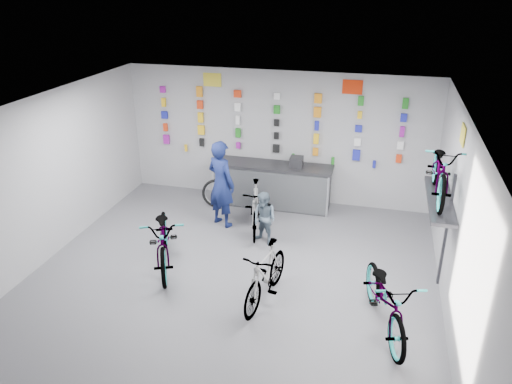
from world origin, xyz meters
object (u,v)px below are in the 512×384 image
(bike_right, at_px, (386,298))
(customer, at_px, (264,218))
(bike_left, at_px, (164,238))
(bike_service, at_px, (255,208))
(clerk, at_px, (221,184))
(bike_center, at_px, (266,274))
(counter, at_px, (272,186))

(bike_right, bearing_deg, customer, 122.19)
(bike_left, height_order, bike_service, bike_left)
(bike_left, bearing_deg, customer, 14.57)
(customer, bearing_deg, clerk, 177.76)
(bike_service, relative_size, clerk, 0.91)
(bike_service, height_order, customer, customer)
(bike_left, xyz_separation_m, bike_center, (2.02, -0.60, -0.06))
(bike_left, distance_m, bike_center, 2.11)
(counter, bearing_deg, bike_right, -55.74)
(bike_service, bearing_deg, clerk, 160.73)
(customer, bearing_deg, bike_service, 148.33)
(bike_left, relative_size, bike_right, 1.04)
(counter, xyz_separation_m, customer, (0.25, -1.75, 0.05))
(bike_right, bearing_deg, bike_left, 151.50)
(counter, bearing_deg, customer, -81.94)
(bike_service, bearing_deg, customer, -70.51)
(bike_right, height_order, bike_service, bike_right)
(bike_service, xyz_separation_m, customer, (0.30, -0.48, 0.03))
(bike_center, distance_m, clerk, 2.88)
(bike_right, bearing_deg, bike_center, 156.59)
(clerk, height_order, customer, clerk)
(counter, distance_m, customer, 1.76)
(bike_left, relative_size, customer, 1.95)
(bike_center, bearing_deg, bike_right, 2.61)
(bike_center, relative_size, clerk, 0.88)
(bike_left, distance_m, bike_service, 2.12)
(bike_left, bearing_deg, bike_right, -36.04)
(customer, bearing_deg, counter, 124.18)
(clerk, bearing_deg, bike_center, 148.90)
(counter, height_order, customer, customer)
(bike_center, bearing_deg, clerk, 131.93)
(clerk, bearing_deg, customer, 178.13)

